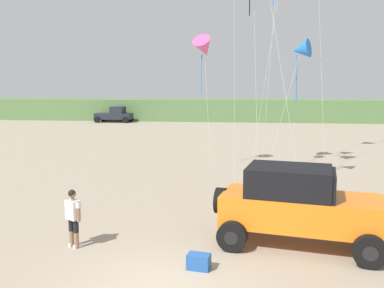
# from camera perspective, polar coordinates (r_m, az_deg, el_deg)

# --- Properties ---
(ground_plane) EXTENTS (220.00, 220.00, 0.00)m
(ground_plane) POSITION_cam_1_polar(r_m,az_deg,el_deg) (10.06, -4.35, -18.72)
(ground_plane) COLOR gray
(dune_ridge) EXTENTS (90.00, 8.75, 2.79)m
(dune_ridge) POSITION_cam_1_polar(r_m,az_deg,el_deg) (57.16, 9.53, 4.66)
(dune_ridge) COLOR #567A47
(dune_ridge) RESTS_ON ground_plane
(jeep) EXTENTS (5.01, 3.13, 2.26)m
(jeep) POSITION_cam_1_polar(r_m,az_deg,el_deg) (12.26, 14.38, -7.98)
(jeep) COLOR orange
(jeep) RESTS_ON ground_plane
(person_watching) EXTENTS (0.54, 0.45, 1.67)m
(person_watching) POSITION_cam_1_polar(r_m,az_deg,el_deg) (12.25, -15.98, -9.35)
(person_watching) COLOR #8C664C
(person_watching) RESTS_ON ground_plane
(cooler_box) EXTENTS (0.61, 0.45, 0.38)m
(cooler_box) POSITION_cam_1_polar(r_m,az_deg,el_deg) (10.73, 0.93, -15.81)
(cooler_box) COLOR #23519E
(cooler_box) RESTS_ON ground_plane
(distant_pickup) EXTENTS (4.65, 2.48, 1.98)m
(distant_pickup) POSITION_cam_1_polar(r_m,az_deg,el_deg) (53.79, -10.54, 3.95)
(distant_pickup) COLOR #1E232D
(distant_pickup) RESTS_ON ground_plane
(kite_black_sled) EXTENTS (1.43, 2.03, 7.36)m
(kite_black_sled) POSITION_cam_1_polar(r_m,az_deg,el_deg) (22.90, 1.68, 13.02)
(kite_black_sled) COLOR #E04C93
(kite_black_sled) RESTS_ON ground_plane
(kite_white_parafoil) EXTENTS (2.21, 1.67, 6.71)m
(kite_white_parafoil) POSITION_cam_1_polar(r_m,az_deg,el_deg) (19.83, 14.69, 12.36)
(kite_white_parafoil) COLOR blue
(kite_white_parafoil) RESTS_ON ground_plane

